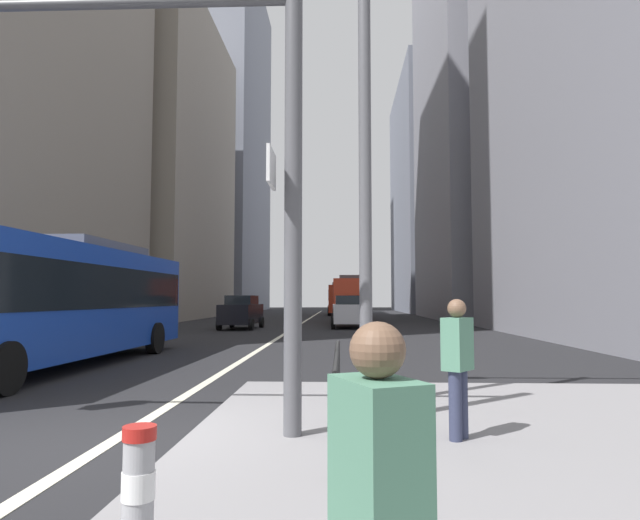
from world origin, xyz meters
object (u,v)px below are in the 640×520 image
(city_bus_red_distant, at_px, (340,298))
(car_oncoming_mid, at_px, (241,312))
(pedestrian_waiting, at_px, (458,361))
(street_lamp_post, at_px, (365,80))
(city_bus_blue_oncoming, at_px, (57,296))
(city_bus_red_receding, at_px, (352,297))
(bollard_left, at_px, (138,495))
(pedestrian_walking, at_px, (379,518))
(traffic_signal_gantry, at_px, (117,111))
(car_receding_near, at_px, (348,311))

(city_bus_red_distant, distance_m, car_oncoming_mid, 28.16)
(car_oncoming_mid, distance_m, pedestrian_waiting, 26.25)
(car_oncoming_mid, distance_m, street_lamp_post, 24.40)
(city_bus_blue_oncoming, bearing_deg, car_oncoming_mid, 85.44)
(city_bus_blue_oncoming, bearing_deg, city_bus_red_receding, 74.02)
(car_oncoming_mid, relative_size, bollard_left, 5.05)
(city_bus_red_distant, relative_size, street_lamp_post, 1.42)
(city_bus_blue_oncoming, distance_m, bollard_left, 12.23)
(city_bus_red_receding, distance_m, pedestrian_walking, 39.84)
(traffic_signal_gantry, bearing_deg, city_bus_red_distant, 87.12)
(car_receding_near, relative_size, pedestrian_waiting, 2.55)
(traffic_signal_gantry, relative_size, bollard_left, 7.44)
(bollard_left, bearing_deg, car_oncoming_mid, 99.33)
(traffic_signal_gantry, height_order, pedestrian_walking, traffic_signal_gantry)
(car_receding_near, height_order, pedestrian_waiting, car_receding_near)
(city_bus_red_receding, xyz_separation_m, pedestrian_walking, (-0.61, -39.83, -0.84))
(bollard_left, bearing_deg, traffic_signal_gantry, 115.74)
(bollard_left, distance_m, pedestrian_waiting, 4.19)
(city_bus_red_receding, bearing_deg, city_bus_blue_oncoming, -105.98)
(city_bus_red_distant, relative_size, car_receding_near, 2.75)
(city_bus_blue_oncoming, relative_size, city_bus_red_receding, 1.02)
(city_bus_red_receding, height_order, pedestrian_waiting, city_bus_red_receding)
(city_bus_red_receding, distance_m, street_lamp_post, 33.48)
(car_receding_near, bearing_deg, pedestrian_waiting, -87.84)
(city_bus_red_receding, xyz_separation_m, city_bus_red_distant, (-0.92, 17.46, -0.00))
(car_oncoming_mid, distance_m, traffic_signal_gantry, 25.52)
(city_bus_red_distant, relative_size, pedestrian_walking, 7.33)
(car_receding_near, xyz_separation_m, pedestrian_waiting, (0.99, -26.34, 0.06))
(city_bus_blue_oncoming, bearing_deg, traffic_signal_gantry, -57.79)
(car_receding_near, relative_size, traffic_signal_gantry, 0.62)
(car_receding_near, height_order, traffic_signal_gantry, traffic_signal_gantry)
(traffic_signal_gantry, bearing_deg, city_bus_blue_oncoming, 122.21)
(city_bus_blue_oncoming, height_order, city_bus_red_distant, same)
(city_bus_red_receding, height_order, bollard_left, city_bus_red_receding)
(car_oncoming_mid, bearing_deg, traffic_signal_gantry, -83.09)
(car_receding_near, xyz_separation_m, pedestrian_walking, (-0.23, -30.83, 0.01))
(city_bus_red_receding, height_order, pedestrian_walking, city_bus_red_receding)
(city_bus_red_receding, bearing_deg, traffic_signal_gantry, -95.78)
(car_receding_near, xyz_separation_m, traffic_signal_gantry, (-3.18, -26.24, 3.15))
(pedestrian_waiting, distance_m, pedestrian_walking, 4.65)
(city_bus_blue_oncoming, distance_m, city_bus_red_distant, 46.14)
(city_bus_red_receding, xyz_separation_m, bollard_left, (-1.93, -38.65, -1.19))
(pedestrian_waiting, bearing_deg, city_bus_blue_oncoming, 140.22)
(city_bus_red_receding, height_order, city_bus_red_distant, same)
(city_bus_blue_oncoming, bearing_deg, bollard_left, -59.79)
(street_lamp_post, bearing_deg, pedestrian_waiting, -64.37)
(city_bus_blue_oncoming, xyz_separation_m, car_receding_near, (7.67, 19.13, -0.85))
(city_bus_blue_oncoming, bearing_deg, city_bus_red_distant, 81.10)
(city_bus_red_receding, relative_size, bollard_left, 13.20)
(city_bus_blue_oncoming, distance_m, traffic_signal_gantry, 8.72)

